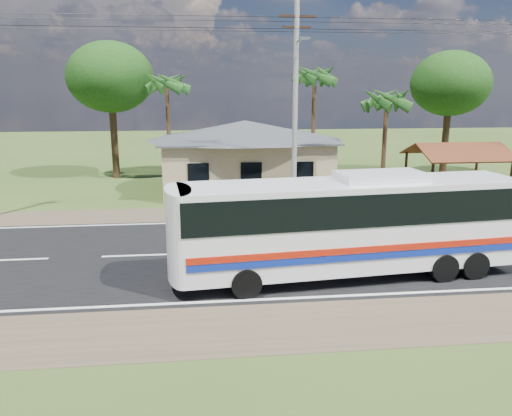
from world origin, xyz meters
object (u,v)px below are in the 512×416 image
at_px(coach_bus, 352,218).
at_px(person, 486,191).
at_px(waiting_shed, 458,153).
at_px(motorcycle, 419,201).

height_order(coach_bus, person, coach_bus).
relative_size(coach_bus, person, 6.51).
relative_size(waiting_shed, motorcycle, 3.03).
bearing_deg(waiting_shed, person, -74.99).
height_order(waiting_shed, person, waiting_shed).
bearing_deg(motorcycle, waiting_shed, -77.50).
distance_m(motorcycle, person, 3.85).
bearing_deg(person, motorcycle, 7.68).
distance_m(waiting_shed, motorcycle, 4.59).
xyz_separation_m(coach_bus, motorcycle, (6.54, 9.13, -1.63)).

